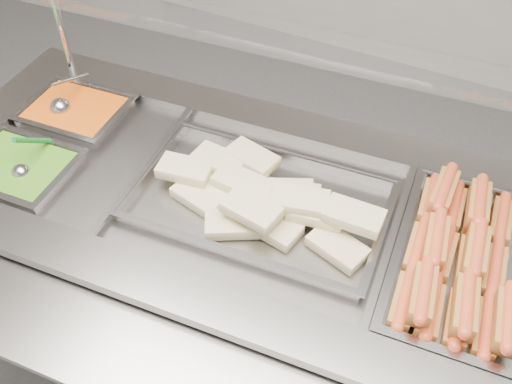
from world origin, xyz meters
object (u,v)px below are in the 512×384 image
at_px(pan_wraps, 259,205).
at_px(ladle, 61,106).
at_px(steam_counter, 242,285).
at_px(sneeze_guard, 270,38).
at_px(serving_spoon, 24,167).
at_px(pan_hotdogs, 464,271).

distance_m(pan_wraps, ladle, 0.73).
height_order(steam_counter, sneeze_guard, sneeze_guard).
distance_m(sneeze_guard, serving_spoon, 0.78).
height_order(steam_counter, pan_wraps, pan_wraps).
bearing_deg(pan_hotdogs, sneeze_guard, 165.46).
bearing_deg(pan_wraps, serving_spoon, -162.74).
xyz_separation_m(steam_counter, ladle, (-0.67, 0.07, 0.44)).
relative_size(pan_hotdogs, serving_spoon, 3.30).
xyz_separation_m(steam_counter, pan_hotdogs, (0.60, 0.05, 0.40)).
bearing_deg(sneeze_guard, serving_spoon, -144.33).
relative_size(steam_counter, pan_wraps, 2.73).
bearing_deg(sneeze_guard, pan_hotdogs, -14.54).
height_order(sneeze_guard, ladle, sneeze_guard).
relative_size(pan_wraps, serving_spoon, 4.07).
bearing_deg(ladle, steam_counter, -6.06).
height_order(steam_counter, ladle, ladle).
height_order(steam_counter, serving_spoon, serving_spoon).
xyz_separation_m(ladle, serving_spoon, (0.09, -0.27, 0.00)).
xyz_separation_m(pan_hotdogs, serving_spoon, (-1.19, -0.24, 0.05)).
xyz_separation_m(steam_counter, serving_spoon, (-0.58, -0.19, 0.45)).
relative_size(sneeze_guard, pan_hotdogs, 2.90).
height_order(pan_hotdogs, ladle, ladle).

